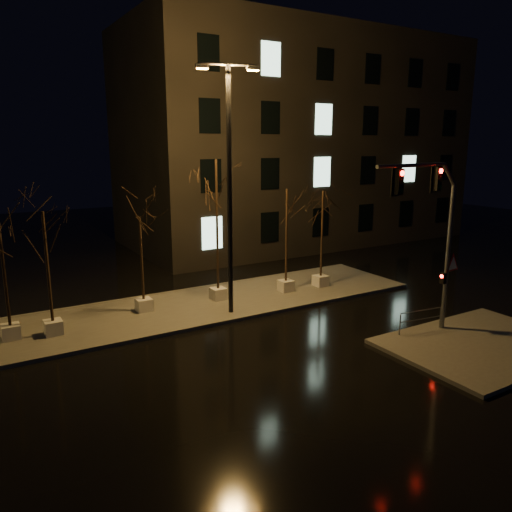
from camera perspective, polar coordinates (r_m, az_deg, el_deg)
ground at (r=17.93m, az=0.45°, el=-11.35°), size 90.00×90.00×0.00m
median at (r=22.90m, az=-7.41°, el=-5.81°), size 22.00×5.00×0.15m
sidewalk_corner at (r=20.47m, az=24.48°, el=-9.20°), size 7.00×5.00×0.15m
building at (r=39.11m, az=4.41°, el=13.00°), size 25.00×12.00×15.00m
tree_0 at (r=20.20m, az=-27.10°, el=0.73°), size 1.80×1.80×4.55m
tree_1 at (r=19.97m, az=-22.97°, el=1.74°), size 1.80×1.80×4.88m
tree_2 at (r=21.73m, az=-13.07°, el=1.99°), size 1.80×1.80×4.26m
tree_3 at (r=22.62m, az=-4.54°, el=7.32°), size 1.80×1.80×6.65m
tree_4 at (r=24.05m, az=3.54°, el=5.01°), size 1.80×1.80×5.19m
tree_5 at (r=25.17m, az=7.61°, el=4.93°), size 1.80×1.80×5.00m
traffic_signal_mast at (r=19.48m, az=19.79°, el=3.45°), size 5.31×0.72×6.51m
streetlight_main at (r=20.72m, az=-3.07°, el=9.23°), size 2.52×1.00×10.24m
guard_rail_a at (r=20.55m, az=18.32°, el=-6.67°), size 2.00×0.32×0.87m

